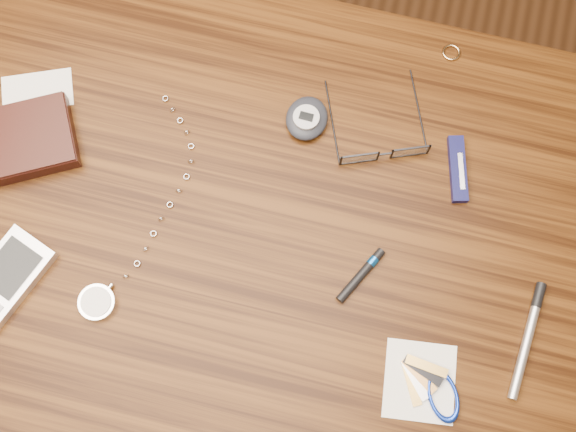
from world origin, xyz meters
name	(u,v)px	position (x,y,z in m)	size (l,w,h in m)	color
ground	(267,320)	(0.00, 0.00, 0.00)	(3.80, 3.80, 0.00)	#472814
desk	(254,255)	(0.00, 0.00, 0.65)	(1.00, 0.70, 0.75)	#3A1E09
wallet_and_card	(26,139)	(-0.31, 0.05, 0.76)	(0.15, 0.19, 0.03)	black
eyeglasses	(384,150)	(0.14, 0.15, 0.76)	(0.15, 0.15, 0.03)	black
gold_ring	(451,52)	(0.20, 0.31, 0.75)	(0.02, 0.02, 0.00)	tan
pocket_watch	(101,295)	(-0.15, -0.11, 0.76)	(0.09, 0.31, 0.01)	silver
pda_phone	(5,279)	(-0.27, -0.13, 0.76)	(0.10, 0.13, 0.02)	silver
pedometer	(307,118)	(0.03, 0.17, 0.76)	(0.06, 0.06, 0.03)	#1F2129
notepad_keys	(431,388)	(0.25, -0.12, 0.75)	(0.11, 0.10, 0.01)	white
pocket_knife	(458,169)	(0.23, 0.15, 0.76)	(0.04, 0.09, 0.01)	#0C0D3A
silver_pen	(530,331)	(0.35, -0.03, 0.76)	(0.03, 0.14, 0.01)	#B2B3B7
black_blue_pen	(362,273)	(0.14, -0.01, 0.76)	(0.05, 0.08, 0.01)	black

